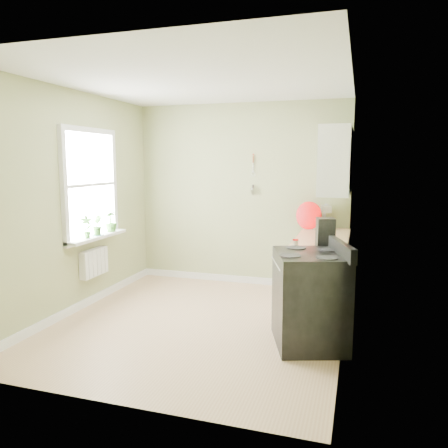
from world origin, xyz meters
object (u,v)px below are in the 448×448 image
(stand_mixer, at_px, (326,217))
(coffee_maker, at_px, (325,234))
(kettle, at_px, (314,222))
(stove, at_px, (310,298))

(stand_mixer, distance_m, coffee_maker, 1.44)
(kettle, distance_m, coffee_maker, 1.32)
(coffee_maker, bearing_deg, kettle, 101.07)
(kettle, height_order, coffee_maker, coffee_maker)
(stand_mixer, relative_size, kettle, 1.91)
(stove, bearing_deg, stand_mixer, 90.20)
(kettle, xyz_separation_m, coffee_maker, (0.25, -1.30, 0.06))
(kettle, relative_size, coffee_maker, 0.58)
(stand_mixer, height_order, coffee_maker, stand_mixer)
(kettle, bearing_deg, coffee_maker, -78.93)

